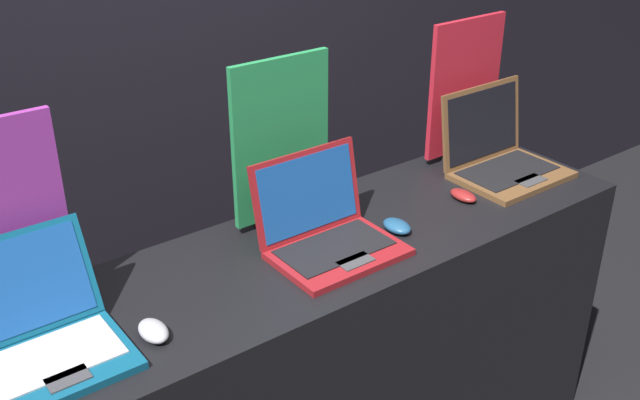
# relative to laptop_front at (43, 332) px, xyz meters

# --- Properties ---
(wall_back) EXTENTS (8.00, 0.05, 2.80)m
(wall_back) POSITION_rel_laptop_front_xyz_m (0.83, 1.14, 0.34)
(wall_back) COLOR black
(wall_back) RESTS_ON ground_plane
(display_counter) EXTENTS (2.11, 0.58, 1.00)m
(display_counter) POSITION_rel_laptop_front_xyz_m (0.83, 0.01, -0.56)
(display_counter) COLOR black
(display_counter) RESTS_ON ground_plane
(laptop_front) EXTENTS (0.34, 0.37, 0.26)m
(laptop_front) POSITION_rel_laptop_front_xyz_m (0.00, 0.00, 0.00)
(laptop_front) COLOR #0F5170
(laptop_front) RESTS_ON display_counter
(mouse_front) EXTENTS (0.07, 0.11, 0.04)m
(mouse_front) POSITION_rel_laptop_front_xyz_m (0.23, -0.10, -0.04)
(mouse_front) COLOR #B2B2B7
(mouse_front) RESTS_ON display_counter
(promo_stand_front) EXTENTS (0.32, 0.07, 0.52)m
(promo_stand_front) POSITION_rel_laptop_front_xyz_m (-0.00, 0.21, 0.19)
(promo_stand_front) COLOR black
(promo_stand_front) RESTS_ON display_counter
(laptop_middle) EXTENTS (0.37, 0.31, 0.27)m
(laptop_middle) POSITION_rel_laptop_front_xyz_m (0.82, -0.01, 0.00)
(laptop_middle) COLOR maroon
(laptop_middle) RESTS_ON display_counter
(mouse_middle) EXTENTS (0.07, 0.10, 0.04)m
(mouse_middle) POSITION_rel_laptop_front_xyz_m (1.06, -0.06, -0.04)
(mouse_middle) COLOR navy
(mouse_middle) RESTS_ON display_counter
(promo_stand_middle) EXTENTS (0.34, 0.07, 0.53)m
(promo_stand_middle) POSITION_rel_laptop_front_xyz_m (0.82, 0.21, 0.19)
(promo_stand_middle) COLOR black
(promo_stand_middle) RESTS_ON display_counter
(laptop_back) EXTENTS (0.39, 0.32, 0.29)m
(laptop_back) POSITION_rel_laptop_front_xyz_m (1.64, 0.04, 0.01)
(laptop_back) COLOR brown
(laptop_back) RESTS_ON display_counter
(mouse_back) EXTENTS (0.06, 0.10, 0.03)m
(mouse_back) POSITION_rel_laptop_front_xyz_m (1.38, -0.04, -0.04)
(mouse_back) COLOR maroon
(mouse_back) RESTS_ON display_counter
(promo_stand_back) EXTENTS (0.34, 0.07, 0.52)m
(promo_stand_back) POSITION_rel_laptop_front_xyz_m (1.64, 0.23, 0.19)
(promo_stand_back) COLOR black
(promo_stand_back) RESTS_ON display_counter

